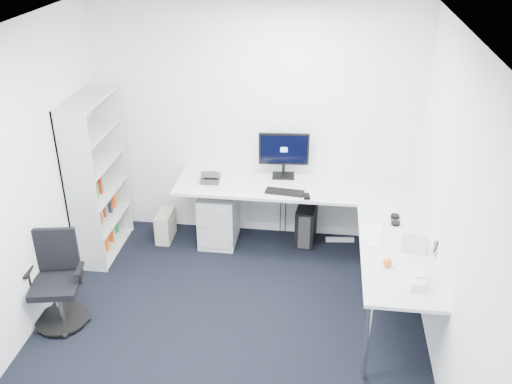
# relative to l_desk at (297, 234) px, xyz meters

# --- Properties ---
(ground) EXTENTS (4.20, 4.20, 0.00)m
(ground) POSITION_rel_l_desk_xyz_m (-0.55, -1.40, -0.40)
(ground) COLOR black
(ceiling) EXTENTS (4.20, 4.20, 0.00)m
(ceiling) POSITION_rel_l_desk_xyz_m (-0.55, -1.40, 2.30)
(ceiling) COLOR white
(wall_back) EXTENTS (3.60, 0.02, 2.70)m
(wall_back) POSITION_rel_l_desk_xyz_m (-0.55, 0.70, 0.95)
(wall_back) COLOR white
(wall_back) RESTS_ON ground
(wall_left) EXTENTS (0.02, 4.20, 2.70)m
(wall_left) POSITION_rel_l_desk_xyz_m (-2.35, -1.40, 0.95)
(wall_left) COLOR white
(wall_left) RESTS_ON ground
(wall_right) EXTENTS (0.02, 4.20, 2.70)m
(wall_right) POSITION_rel_l_desk_xyz_m (1.25, -1.40, 0.95)
(wall_right) COLOR white
(wall_right) RESTS_ON ground
(l_desk) EXTENTS (2.72, 1.53, 0.80)m
(l_desk) POSITION_rel_l_desk_xyz_m (0.00, 0.00, 0.00)
(l_desk) COLOR silver
(l_desk) RESTS_ON ground
(drawer_pedestal) EXTENTS (0.41, 0.50, 0.62)m
(drawer_pedestal) POSITION_rel_l_desk_xyz_m (-0.93, 0.38, -0.09)
(drawer_pedestal) COLOR silver
(drawer_pedestal) RESTS_ON ground
(bookshelf) EXTENTS (0.35, 0.90, 1.79)m
(bookshelf) POSITION_rel_l_desk_xyz_m (-2.17, 0.05, 0.50)
(bookshelf) COLOR #B6B8B8
(bookshelf) RESTS_ON ground
(task_chair) EXTENTS (0.60, 0.60, 0.91)m
(task_chair) POSITION_rel_l_desk_xyz_m (-2.13, -1.23, 0.06)
(task_chair) COLOR black
(task_chair) RESTS_ON ground
(black_pc_tower) EXTENTS (0.25, 0.49, 0.46)m
(black_pc_tower) POSITION_rel_l_desk_xyz_m (0.08, 0.54, -0.17)
(black_pc_tower) COLOR black
(black_pc_tower) RESTS_ON ground
(beige_pc_tower) EXTENTS (0.17, 0.36, 0.34)m
(beige_pc_tower) POSITION_rel_l_desk_xyz_m (-1.56, 0.36, -0.23)
(beige_pc_tower) COLOR #BCB3A0
(beige_pc_tower) RESTS_ON ground
(power_strip) EXTENTS (0.33, 0.09, 0.04)m
(power_strip) POSITION_rel_l_desk_xyz_m (0.47, 0.55, -0.38)
(power_strip) COLOR white
(power_strip) RESTS_ON ground
(monitor) EXTENTS (0.56, 0.22, 0.53)m
(monitor) POSITION_rel_l_desk_xyz_m (-0.21, 0.55, 0.66)
(monitor) COLOR black
(monitor) RESTS_ON l_desk
(black_keyboard) EXTENTS (0.42, 0.19, 0.02)m
(black_keyboard) POSITION_rel_l_desk_xyz_m (-0.16, 0.16, 0.41)
(black_keyboard) COLOR black
(black_keyboard) RESTS_ON l_desk
(mouse) EXTENTS (0.08, 0.12, 0.03)m
(mouse) POSITION_rel_l_desk_xyz_m (0.08, 0.08, 0.41)
(mouse) COLOR black
(mouse) RESTS_ON l_desk
(desk_phone) EXTENTS (0.20, 0.20, 0.14)m
(desk_phone) POSITION_rel_l_desk_xyz_m (-0.99, 0.33, 0.47)
(desk_phone) COLOR #2E2E31
(desk_phone) RESTS_ON l_desk
(laptop) EXTENTS (0.37, 0.36, 0.23)m
(laptop) POSITION_rel_l_desk_xyz_m (1.08, -0.71, 0.51)
(laptop) COLOR #BBBEC2
(laptop) RESTS_ON l_desk
(white_keyboard) EXTENTS (0.16, 0.40, 0.01)m
(white_keyboard) POSITION_rel_l_desk_xyz_m (0.74, -0.62, 0.40)
(white_keyboard) COLOR white
(white_keyboard) RESTS_ON l_desk
(headphones) EXTENTS (0.14, 0.21, 0.05)m
(headphones) POSITION_rel_l_desk_xyz_m (0.95, -0.30, 0.42)
(headphones) COLOR black
(headphones) RESTS_ON l_desk
(orange_fruit) EXTENTS (0.07, 0.07, 0.07)m
(orange_fruit) POSITION_rel_l_desk_xyz_m (0.81, -1.09, 0.44)
(orange_fruit) COLOR orange
(orange_fruit) RESTS_ON l_desk
(tissue_box) EXTENTS (0.13, 0.24, 0.08)m
(tissue_box) POSITION_rel_l_desk_xyz_m (1.02, -1.31, 0.44)
(tissue_box) COLOR white
(tissue_box) RESTS_ON l_desk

